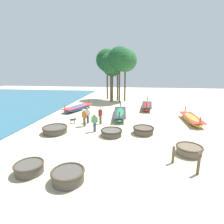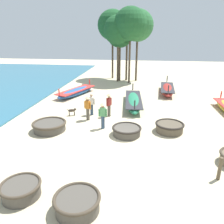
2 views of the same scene
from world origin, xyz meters
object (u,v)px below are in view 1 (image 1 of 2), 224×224
Objects in this scene: fisherman_crouching at (100,114)px; tree_center at (118,61)px; long_boat_blue_hull at (78,108)px; coracle_upturned at (111,132)px; coracle_tilted at (189,150)px; coracle_front_left at (29,168)px; long_boat_red_hull at (147,106)px; fisherman_hauling at (88,115)px; tree_left_mid at (111,64)px; tree_rightmost at (107,60)px; coracle_far_left at (143,130)px; long_boat_ochre_hull at (191,119)px; tree_right_mid at (120,59)px; mooring_post_mid_beach at (173,155)px; fisherman_by_coracle at (84,116)px; coracle_center at (55,129)px; tree_leftmost at (112,67)px; dog at (73,120)px; mooring_post_inland at (199,164)px; long_boat_green_hull at (120,114)px; tree_tall_back at (125,60)px; coracle_far_right at (68,175)px; fisherman_standing_left at (95,121)px.

tree_center is (0.21, 13.23, 5.56)m from fisherman_crouching.
coracle_upturned is at bearing -56.22° from long_boat_blue_hull.
coracle_tilted is 1.10× the size of coracle_front_left.
long_boat_red_hull is at bearing 72.21° from coracle_upturned.
tree_left_mid reaches higher than fisherman_hauling.
coracle_tilted is at bearing -66.96° from tree_rightmost.
coracle_far_left is at bearing -42.79° from long_boat_blue_hull.
long_boat_red_hull is at bearing 126.82° from long_boat_ochre_hull.
mooring_post_mid_beach is at bearing -75.33° from tree_right_mid.
fisherman_by_coracle reaches higher than long_boat_red_hull.
coracle_far_left is 15.71m from tree_right_mid.
tree_center reaches higher than coracle_tilted.
coracle_tilted is at bearing -70.78° from tree_center.
fisherman_hauling is at bearing 57.60° from coracle_center.
coracle_tilted is 20.26m from tree_leftmost.
dog is at bearing 151.40° from coracle_tilted.
tree_right_mid is (-5.84, 19.39, 6.05)m from mooring_post_inland.
fisherman_crouching reaches higher than long_boat_ochre_hull.
coracle_far_left is 9.44m from long_boat_red_hull.
long_boat_red_hull is 10.22m from fisherman_by_coracle.
coracle_center is 0.24× the size of tree_right_mid.
tree_center is (1.53, 14.13, 5.56)m from fisherman_by_coracle.
long_boat_green_hull is 0.72× the size of tree_center.
long_boat_red_hull is at bearing 98.63° from coracle_tilted.
coracle_upturned is at bearing -86.77° from tree_right_mid.
tree_right_mid is at bearing 86.87° from fisherman_crouching.
coracle_far_left reaches higher than coracle_upturned.
tree_tall_back is at bearing 83.70° from fisherman_crouching.
tree_rightmost is at bearing 86.36° from dog.
mooring_post_inland is at bearing -83.38° from long_boat_red_hull.
long_boat_ochre_hull is at bearing 73.12° from coracle_tilted.
tree_right_mid is (1.27, -0.99, 1.09)m from tree_leftmost.
mooring_post_mid_beach is 20.93m from tree_tall_back.
long_boat_green_hull is 5.21× the size of mooring_post_inland.
long_boat_red_hull reaches higher than mooring_post_mid_beach.
fisherman_hauling is 0.22× the size of tree_leftmost.
coracle_front_left is at bearing -97.13° from tree_right_mid.
fisherman_by_coracle is 8.85m from mooring_post_mid_beach.
coracle_center is at bearing 120.34° from coracle_far_right.
coracle_tilted is at bearing -28.60° from dog.
coracle_far_right is at bearing -85.07° from tree_rightmost.
fisherman_standing_left reaches higher than dog.
dog is at bearing -107.09° from tree_tall_back.
coracle_center is 8.29m from long_boat_blue_hull.
coracle_front_left is at bearing -132.51° from coracle_far_left.
long_boat_red_hull is 9.30m from tree_leftmost.
long_boat_red_hull is at bearing -42.40° from tree_left_mid.
coracle_tilted is 8.56m from fisherman_crouching.
coracle_far_left is 0.32× the size of long_boat_blue_hull.
long_boat_red_hull is at bearing 85.33° from coracle_far_left.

